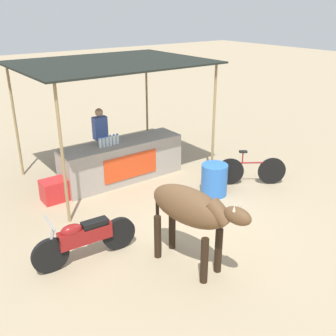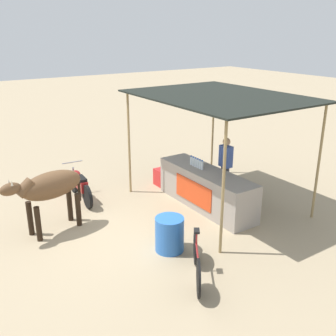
{
  "view_description": "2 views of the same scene",
  "coord_description": "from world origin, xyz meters",
  "px_view_note": "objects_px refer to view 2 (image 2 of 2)",
  "views": [
    {
      "loc": [
        -4.34,
        -5.55,
        3.99
      ],
      "look_at": [
        0.22,
        0.62,
        0.77
      ],
      "focal_mm": 42.0,
      "sensor_mm": 36.0,
      "label": 1
    },
    {
      "loc": [
        7.07,
        -3.63,
        4.25
      ],
      "look_at": [
        -0.3,
        1.25,
        1.13
      ],
      "focal_mm": 42.0,
      "sensor_mm": 36.0,
      "label": 2
    }
  ],
  "objects_px": {
    "vendor_behind_counter": "(225,168)",
    "water_barrel": "(170,234)",
    "cooler_box": "(165,178)",
    "motorcycle_parked": "(79,184)",
    "stall_counter": "(206,189)",
    "bicycle_leaning": "(197,261)",
    "cow": "(49,188)"
  },
  "relations": [
    {
      "from": "motorcycle_parked",
      "to": "bicycle_leaning",
      "type": "relative_size",
      "value": 1.29
    },
    {
      "from": "cooler_box",
      "to": "water_barrel",
      "type": "height_order",
      "value": "water_barrel"
    },
    {
      "from": "stall_counter",
      "to": "vendor_behind_counter",
      "type": "xyz_separation_m",
      "value": [
        -0.16,
        0.75,
        0.37
      ]
    },
    {
      "from": "vendor_behind_counter",
      "to": "stall_counter",
      "type": "bearing_deg",
      "value": -78.16
    },
    {
      "from": "water_barrel",
      "to": "motorcycle_parked",
      "type": "relative_size",
      "value": 0.4
    },
    {
      "from": "vendor_behind_counter",
      "to": "cow",
      "type": "bearing_deg",
      "value": -99.11
    },
    {
      "from": "vendor_behind_counter",
      "to": "bicycle_leaning",
      "type": "relative_size",
      "value": 1.18
    },
    {
      "from": "water_barrel",
      "to": "bicycle_leaning",
      "type": "xyz_separation_m",
      "value": [
        1.06,
        -0.12,
        -0.01
      ]
    },
    {
      "from": "stall_counter",
      "to": "vendor_behind_counter",
      "type": "distance_m",
      "value": 0.85
    },
    {
      "from": "cooler_box",
      "to": "water_barrel",
      "type": "distance_m",
      "value": 3.5
    },
    {
      "from": "stall_counter",
      "to": "motorcycle_parked",
      "type": "bearing_deg",
      "value": -131.13
    },
    {
      "from": "stall_counter",
      "to": "cow",
      "type": "bearing_deg",
      "value": -103.32
    },
    {
      "from": "cooler_box",
      "to": "motorcycle_parked",
      "type": "height_order",
      "value": "motorcycle_parked"
    },
    {
      "from": "stall_counter",
      "to": "cow",
      "type": "height_order",
      "value": "cow"
    },
    {
      "from": "stall_counter",
      "to": "bicycle_leaning",
      "type": "bearing_deg",
      "value": -41.7
    },
    {
      "from": "water_barrel",
      "to": "cow",
      "type": "relative_size",
      "value": 0.39
    },
    {
      "from": "vendor_behind_counter",
      "to": "motorcycle_parked",
      "type": "xyz_separation_m",
      "value": [
        -2.02,
        -3.24,
        -0.42
      ]
    },
    {
      "from": "vendor_behind_counter",
      "to": "cooler_box",
      "type": "xyz_separation_m",
      "value": [
        -1.58,
        -0.85,
        -0.61
      ]
    },
    {
      "from": "cooler_box",
      "to": "vendor_behind_counter",
      "type": "bearing_deg",
      "value": 28.28
    },
    {
      "from": "vendor_behind_counter",
      "to": "water_barrel",
      "type": "bearing_deg",
      "value": -62.48
    },
    {
      "from": "cooler_box",
      "to": "bicycle_leaning",
      "type": "relative_size",
      "value": 0.43
    },
    {
      "from": "stall_counter",
      "to": "motorcycle_parked",
      "type": "relative_size",
      "value": 1.67
    },
    {
      "from": "motorcycle_parked",
      "to": "cow",
      "type": "bearing_deg",
      "value": -41.36
    },
    {
      "from": "motorcycle_parked",
      "to": "bicycle_leaning",
      "type": "bearing_deg",
      "value": 5.66
    },
    {
      "from": "water_barrel",
      "to": "motorcycle_parked",
      "type": "height_order",
      "value": "motorcycle_parked"
    },
    {
      "from": "water_barrel",
      "to": "motorcycle_parked",
      "type": "distance_m",
      "value": 3.46
    },
    {
      "from": "vendor_behind_counter",
      "to": "water_barrel",
      "type": "height_order",
      "value": "vendor_behind_counter"
    },
    {
      "from": "stall_counter",
      "to": "vendor_behind_counter",
      "type": "relative_size",
      "value": 1.82
    },
    {
      "from": "vendor_behind_counter",
      "to": "cow",
      "type": "xyz_separation_m",
      "value": [
        -0.71,
        -4.4,
        0.18
      ]
    },
    {
      "from": "water_barrel",
      "to": "motorcycle_parked",
      "type": "bearing_deg",
      "value": -170.67
    },
    {
      "from": "stall_counter",
      "to": "cooler_box",
      "type": "height_order",
      "value": "stall_counter"
    },
    {
      "from": "cow",
      "to": "motorcycle_parked",
      "type": "distance_m",
      "value": 1.85
    }
  ]
}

